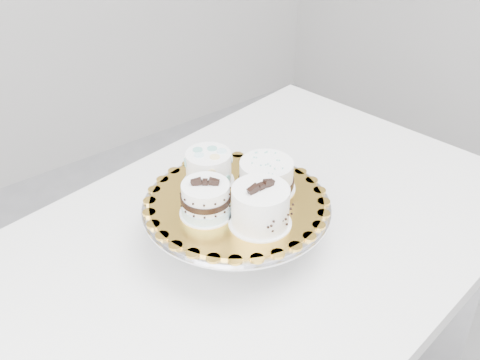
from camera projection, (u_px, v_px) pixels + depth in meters
table at (258, 258)px, 1.32m from camera, size 1.34×1.00×0.75m
cake_stand at (237, 215)px, 1.21m from camera, size 0.38×0.38×0.10m
cake_board at (237, 201)px, 1.19m from camera, size 0.46×0.46×0.01m
cake_swirl at (260, 207)px, 1.11m from camera, size 0.12×0.12×0.10m
cake_banded at (206, 200)px, 1.14m from camera, size 0.13×0.13×0.08m
cake_dots at (209, 167)px, 1.23m from camera, size 0.11×0.11×0.07m
cake_ribbon at (267, 176)px, 1.21m from camera, size 0.13×0.13×0.07m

